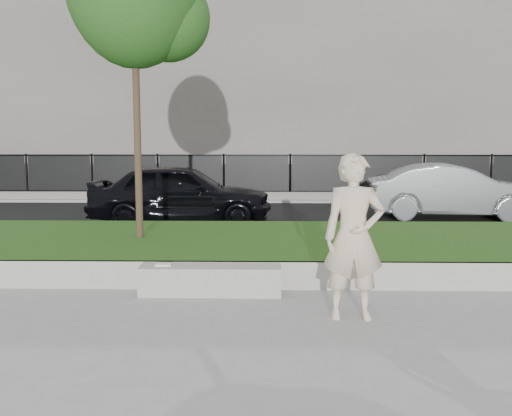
{
  "coord_description": "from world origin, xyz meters",
  "views": [
    {
      "loc": [
        0.85,
        -6.87,
        2.14
      ],
      "look_at": [
        0.69,
        1.2,
        1.15
      ],
      "focal_mm": 40.0,
      "sensor_mm": 36.0,
      "label": 1
    }
  ],
  "objects_px": {
    "book": "(163,265)",
    "car_silver": "(452,191)",
    "car_dark": "(181,194)",
    "man": "(354,237)",
    "stone_bench": "(211,279)"
  },
  "relations": [
    {
      "from": "book",
      "to": "car_silver",
      "type": "relative_size",
      "value": 0.05
    },
    {
      "from": "car_dark",
      "to": "car_silver",
      "type": "xyz_separation_m",
      "value": [
        6.95,
        1.13,
        -0.04
      ]
    },
    {
      "from": "man",
      "to": "book",
      "type": "xyz_separation_m",
      "value": [
        -2.45,
        1.03,
        -0.57
      ]
    },
    {
      "from": "stone_bench",
      "to": "car_dark",
      "type": "height_order",
      "value": "car_dark"
    },
    {
      "from": "stone_bench",
      "to": "car_dark",
      "type": "distance_m",
      "value": 6.3
    },
    {
      "from": "stone_bench",
      "to": "car_silver",
      "type": "distance_m",
      "value": 9.19
    },
    {
      "from": "book",
      "to": "car_dark",
      "type": "bearing_deg",
      "value": 93.04
    },
    {
      "from": "book",
      "to": "man",
      "type": "bearing_deg",
      "value": -26.07
    },
    {
      "from": "stone_bench",
      "to": "book",
      "type": "bearing_deg",
      "value": -178.91
    },
    {
      "from": "car_dark",
      "to": "car_silver",
      "type": "relative_size",
      "value": 1.02
    },
    {
      "from": "stone_bench",
      "to": "car_silver",
      "type": "bearing_deg",
      "value": 52.3
    },
    {
      "from": "stone_bench",
      "to": "book",
      "type": "distance_m",
      "value": 0.68
    },
    {
      "from": "man",
      "to": "car_dark",
      "type": "height_order",
      "value": "man"
    },
    {
      "from": "man",
      "to": "book",
      "type": "bearing_deg",
      "value": 157.0
    },
    {
      "from": "book",
      "to": "car_silver",
      "type": "bearing_deg",
      "value": 45.94
    }
  ]
}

